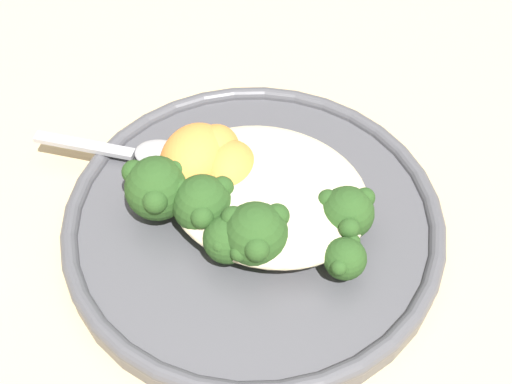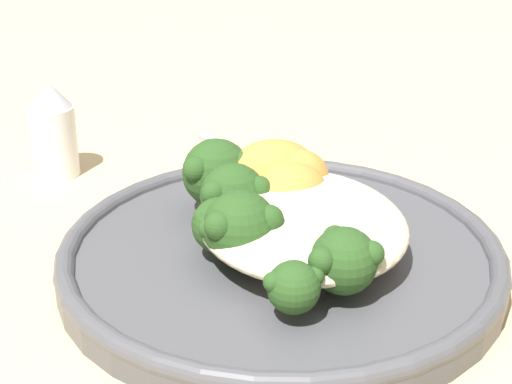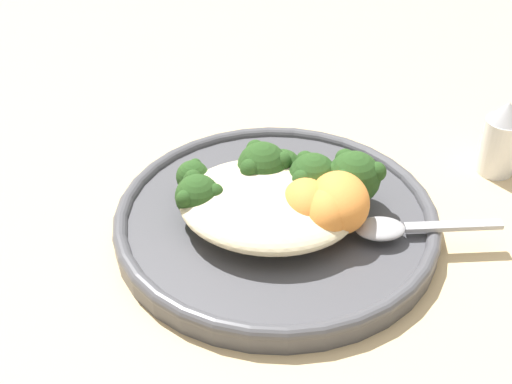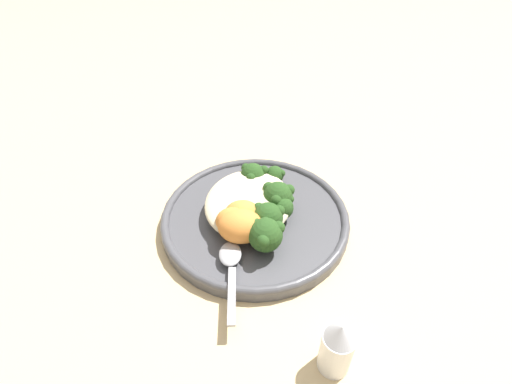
% 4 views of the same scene
% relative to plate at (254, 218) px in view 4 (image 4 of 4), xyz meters
% --- Properties ---
extents(ground_plane, '(4.00, 4.00, 0.00)m').
position_rel_plate_xyz_m(ground_plane, '(0.00, -0.00, -0.01)').
color(ground_plane, '#D6B784').
extents(plate, '(0.26, 0.26, 0.02)m').
position_rel_plate_xyz_m(plate, '(0.00, 0.00, 0.00)').
color(plate, '#4C4C51').
rests_on(plate, ground_plane).
extents(quinoa_mound, '(0.14, 0.12, 0.03)m').
position_rel_plate_xyz_m(quinoa_mound, '(0.01, 0.01, 0.02)').
color(quinoa_mound, beige).
rests_on(quinoa_mound, plate).
extents(broccoli_stalk_0, '(0.11, 0.09, 0.04)m').
position_rel_plate_xyz_m(broccoli_stalk_0, '(-0.05, -0.02, 0.03)').
color(broccoli_stalk_0, '#8EB25B').
rests_on(broccoli_stalk_0, plate).
extents(broccoli_stalk_1, '(0.07, 0.08, 0.04)m').
position_rel_plate_xyz_m(broccoli_stalk_1, '(-0.02, -0.02, 0.03)').
color(broccoli_stalk_1, '#8EB25B').
rests_on(broccoli_stalk_1, plate).
extents(broccoli_stalk_2, '(0.03, 0.09, 0.03)m').
position_rel_plate_xyz_m(broccoli_stalk_2, '(0.00, -0.03, 0.02)').
color(broccoli_stalk_2, '#8EB25B').
rests_on(broccoli_stalk_2, plate).
extents(broccoli_stalk_3, '(0.06, 0.09, 0.04)m').
position_rel_plate_xyz_m(broccoli_stalk_3, '(0.01, -0.02, 0.03)').
color(broccoli_stalk_3, '#8EB25B').
rests_on(broccoli_stalk_3, plate).
extents(broccoli_stalk_4, '(0.10, 0.06, 0.03)m').
position_rel_plate_xyz_m(broccoli_stalk_4, '(0.05, -0.01, 0.02)').
color(broccoli_stalk_4, '#8EB25B').
rests_on(broccoli_stalk_4, plate).
extents(broccoli_stalk_5, '(0.09, 0.04, 0.04)m').
position_rel_plate_xyz_m(broccoli_stalk_5, '(0.05, 0.01, 0.03)').
color(broccoli_stalk_5, '#8EB25B').
rests_on(broccoli_stalk_5, plate).
extents(sweet_potato_chunk_0, '(0.04, 0.05, 0.04)m').
position_rel_plate_xyz_m(sweet_potato_chunk_0, '(-0.04, 0.02, 0.03)').
color(sweet_potato_chunk_0, orange).
rests_on(sweet_potato_chunk_0, plate).
extents(sweet_potato_chunk_1, '(0.05, 0.06, 0.04)m').
position_rel_plate_xyz_m(sweet_potato_chunk_1, '(-0.02, 0.01, 0.03)').
color(sweet_potato_chunk_1, orange).
rests_on(sweet_potato_chunk_1, plate).
extents(sweet_potato_chunk_2, '(0.05, 0.06, 0.04)m').
position_rel_plate_xyz_m(sweet_potato_chunk_2, '(-0.05, 0.01, 0.03)').
color(sweet_potato_chunk_2, orange).
rests_on(sweet_potato_chunk_2, plate).
extents(spoon, '(0.12, 0.04, 0.01)m').
position_rel_plate_xyz_m(spoon, '(-0.09, 0.01, 0.01)').
color(spoon, '#A3A3A8').
rests_on(spoon, plate).
extents(salt_shaker, '(0.03, 0.03, 0.07)m').
position_rel_plate_xyz_m(salt_shaker, '(-0.19, -0.12, 0.02)').
color(salt_shaker, white).
rests_on(salt_shaker, ground_plane).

